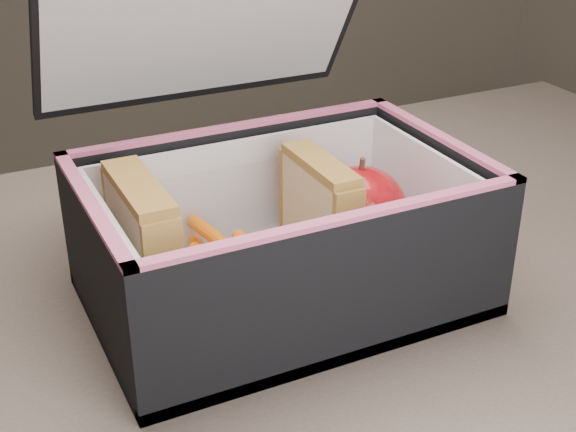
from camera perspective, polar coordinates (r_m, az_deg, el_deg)
name	(u,v)px	position (r m, az deg, el deg)	size (l,w,h in m)	color
lunch_bag	(279,225)	(0.60, -0.65, -0.61)	(0.29, 0.29, 0.27)	black
plastic_tub	(236,251)	(0.59, -3.69, -2.47)	(0.18, 0.13, 0.08)	white
sandwich_left	(144,250)	(0.56, -10.22, -2.43)	(0.03, 0.09, 0.10)	#D4B58A
sandwich_right	(319,217)	(0.61, 2.24, -0.05)	(0.02, 0.08, 0.09)	#D4B58A
carrot_sticks	(235,272)	(0.60, -3.77, -3.99)	(0.06, 0.14, 0.03)	#FF6401
paper_napkin	(356,250)	(0.66, 4.86, -2.41)	(0.07, 0.08, 0.01)	white
red_apple	(360,209)	(0.64, 5.14, 0.50)	(0.09, 0.09, 0.08)	maroon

